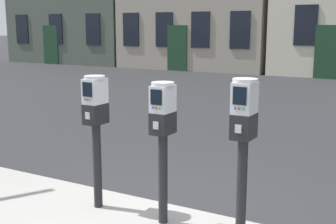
% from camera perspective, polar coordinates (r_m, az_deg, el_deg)
% --- Properties ---
extents(ground_plane, '(160.00, 160.00, 0.00)m').
position_cam_1_polar(ground_plane, '(4.80, -0.11, -14.24)').
color(ground_plane, '#28282B').
extents(parking_meter_near_kerb, '(0.22, 0.25, 1.41)m').
position_cam_1_polar(parking_meter_near_kerb, '(4.65, -9.27, -0.75)').
color(parking_meter_near_kerb, black).
rests_on(parking_meter_near_kerb, sidewalk_slab).
extents(parking_meter_twin_adjacent, '(0.22, 0.25, 1.39)m').
position_cam_1_polar(parking_meter_twin_adjacent, '(4.21, -0.67, -2.00)').
color(parking_meter_twin_adjacent, black).
rests_on(parking_meter_twin_adjacent, sidewalk_slab).
extents(parking_meter_end_of_row, '(0.22, 0.25, 1.47)m').
position_cam_1_polar(parking_meter_end_of_row, '(3.87, 9.68, -2.48)').
color(parking_meter_end_of_row, black).
rests_on(parking_meter_end_of_row, sidewalk_slab).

